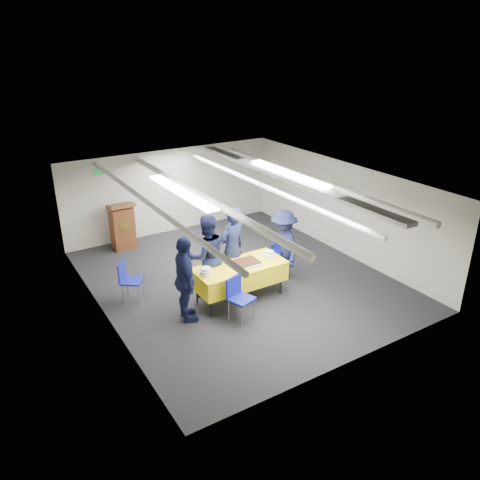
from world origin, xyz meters
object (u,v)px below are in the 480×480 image
object	(u,v)px
podium	(122,225)
sailor_a	(232,249)
sailor_c	(185,280)
sailor_d	(283,245)
sheet_cake	(246,263)
chair_right	(279,251)
chair_left	(127,277)
sailor_b	(207,256)
serving_table	(240,274)
chair_near	(238,294)

from	to	relation	value
podium	sailor_a	size ratio (longest dim) A/B	0.68
sailor_c	sailor_d	distance (m)	2.61
sheet_cake	chair_right	bearing A→B (deg)	25.09
podium	sailor_c	size ratio (longest dim) A/B	0.73
chair_left	sailor_a	distance (m)	2.23
sailor_b	sheet_cake	bearing A→B (deg)	143.19
sailor_d	chair_right	bearing A→B (deg)	171.36
sailor_a	sailor_b	bearing A→B (deg)	-11.62
chair_left	sailor_c	xyz separation A→B (m)	(0.70, -1.29, 0.32)
podium	sailor_a	xyz separation A→B (m)	(1.30, -3.29, 0.31)
chair_right	sheet_cake	bearing A→B (deg)	-154.91
sailor_c	sailor_d	bearing A→B (deg)	-69.01
sailor_b	sailor_c	size ratio (longest dim) A/B	1.05
chair_right	chair_left	distance (m)	3.42
sailor_d	serving_table	bearing A→B (deg)	-68.40
chair_near	chair_right	world-z (taller)	same
podium	chair_left	world-z (taller)	podium
chair_left	sailor_c	world-z (taller)	sailor_c
sheet_cake	podium	xyz separation A→B (m)	(-1.30, 3.85, -0.20)
serving_table	sailor_a	distance (m)	0.62
chair_right	sailor_d	distance (m)	0.39
sheet_cake	sailor_c	bearing A→B (deg)	-176.91
serving_table	chair_near	size ratio (longest dim) A/B	2.19
chair_right	sailor_b	size ratio (longest dim) A/B	0.49
sailor_a	sailor_d	size ratio (longest dim) A/B	1.14
chair_right	sailor_d	xyz separation A→B (m)	(-0.09, -0.26, 0.28)
sailor_c	chair_near	bearing A→B (deg)	-107.09
podium	sailor_c	world-z (taller)	sailor_c
chair_right	chair_left	xyz separation A→B (m)	(-3.36, 0.62, 0.00)
podium	chair_near	world-z (taller)	podium
sailor_c	sailor_b	bearing A→B (deg)	-39.29
sailor_a	sailor_c	bearing A→B (deg)	12.92
chair_near	chair_left	world-z (taller)	same
serving_table	sailor_d	size ratio (longest dim) A/B	1.18
chair_left	sailor_c	bearing A→B (deg)	-61.65
podium	sailor_a	bearing A→B (deg)	-68.46
sailor_a	sailor_c	world-z (taller)	sailor_a
sailor_a	sailor_b	world-z (taller)	sailor_a
serving_table	sailor_b	distance (m)	0.77
sheet_cake	sailor_b	xyz separation A→B (m)	(-0.60, 0.56, 0.08)
podium	chair_near	bearing A→B (deg)	-80.22
chair_left	sheet_cake	bearing A→B (deg)	-30.11
sheet_cake	sailor_c	world-z (taller)	sailor_c
sailor_a	sheet_cake	bearing A→B (deg)	78.46
sheet_cake	sailor_a	world-z (taller)	sailor_a
chair_left	sailor_c	distance (m)	1.50
sheet_cake	chair_left	distance (m)	2.44
chair_near	sailor_c	xyz separation A→B (m)	(-0.86, 0.48, 0.32)
sailor_b	sailor_d	distance (m)	1.80
chair_left	sailor_a	xyz separation A→B (m)	(2.09, -0.65, 0.39)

